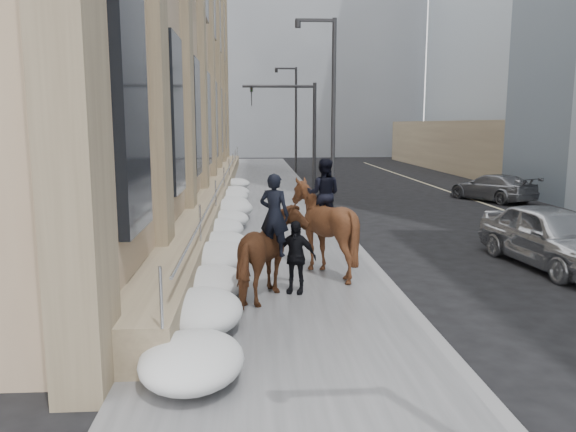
# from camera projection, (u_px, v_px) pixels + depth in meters

# --- Properties ---
(ground) EXTENTS (140.00, 140.00, 0.00)m
(ground) POSITION_uv_depth(u_px,v_px,m) (282.00, 334.00, 10.11)
(ground) COLOR black
(ground) RESTS_ON ground
(sidewalk) EXTENTS (5.00, 80.00, 0.12)m
(sidewalk) POSITION_uv_depth(u_px,v_px,m) (267.00, 229.00, 19.94)
(sidewalk) COLOR #4C4C4F
(sidewalk) RESTS_ON ground
(curb) EXTENTS (0.24, 80.00, 0.12)m
(curb) POSITION_uv_depth(u_px,v_px,m) (340.00, 228.00, 20.11)
(curb) COLOR slate
(curb) RESTS_ON ground
(lane_line) EXTENTS (0.15, 70.00, 0.01)m
(lane_line) POSITION_uv_depth(u_px,v_px,m) (552.00, 227.00, 20.62)
(lane_line) COLOR #BFB78C
(lane_line) RESTS_ON ground
(limestone_building) EXTENTS (6.10, 44.00, 18.00)m
(limestone_building) POSITION_uv_depth(u_px,v_px,m) (155.00, 19.00, 27.99)
(limestone_building) COLOR tan
(limestone_building) RESTS_ON ground
(bg_building_mid) EXTENTS (30.00, 12.00, 28.00)m
(bg_building_mid) POSITION_uv_depth(u_px,v_px,m) (288.00, 37.00, 67.18)
(bg_building_mid) COLOR slate
(bg_building_mid) RESTS_ON ground
(bg_building_far) EXTENTS (24.00, 12.00, 20.00)m
(bg_building_far) POSITION_uv_depth(u_px,v_px,m) (212.00, 79.00, 79.01)
(bg_building_far) COLOR gray
(bg_building_far) RESTS_ON ground
(streetlight_mid) EXTENTS (1.71, 0.24, 8.00)m
(streetlight_mid) POSITION_uv_depth(u_px,v_px,m) (330.00, 104.00, 23.32)
(streetlight_mid) COLOR #2D2D30
(streetlight_mid) RESTS_ON ground
(streetlight_far) EXTENTS (1.71, 0.24, 8.00)m
(streetlight_far) POSITION_uv_depth(u_px,v_px,m) (294.00, 113.00, 43.02)
(streetlight_far) COLOR #2D2D30
(streetlight_far) RESTS_ON ground
(traffic_signal) EXTENTS (4.10, 0.22, 6.00)m
(traffic_signal) POSITION_uv_depth(u_px,v_px,m) (298.00, 119.00, 31.25)
(traffic_signal) COLOR #2D2D30
(traffic_signal) RESTS_ON ground
(snow_bank) EXTENTS (1.70, 18.10, 0.76)m
(snow_bank) POSITION_uv_depth(u_px,v_px,m) (224.00, 228.00, 17.92)
(snow_bank) COLOR silver
(snow_bank) RESTS_ON sidewalk
(mounted_horse_left) EXTENTS (1.80, 2.49, 2.62)m
(mounted_horse_left) POSITION_uv_depth(u_px,v_px,m) (271.00, 251.00, 11.59)
(mounted_horse_left) COLOR #462615
(mounted_horse_left) RESTS_ON sidewalk
(mounted_horse_right) EXTENTS (2.28, 2.45, 2.80)m
(mounted_horse_right) POSITION_uv_depth(u_px,v_px,m) (323.00, 224.00, 13.62)
(mounted_horse_right) COLOR #3D2011
(mounted_horse_right) RESTS_ON sidewalk
(pedestrian) EXTENTS (1.00, 0.66, 1.59)m
(pedestrian) POSITION_uv_depth(u_px,v_px,m) (295.00, 257.00, 12.07)
(pedestrian) COLOR black
(pedestrian) RESTS_ON sidewalk
(car_silver) EXTENTS (2.46, 5.00, 1.64)m
(car_silver) POSITION_uv_depth(u_px,v_px,m) (552.00, 236.00, 14.76)
(car_silver) COLOR #ADAFB5
(car_silver) RESTS_ON ground
(car_grey) EXTENTS (3.56, 4.94, 1.33)m
(car_grey) POSITION_uv_depth(u_px,v_px,m) (492.00, 187.00, 27.56)
(car_grey) COLOR slate
(car_grey) RESTS_ON ground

